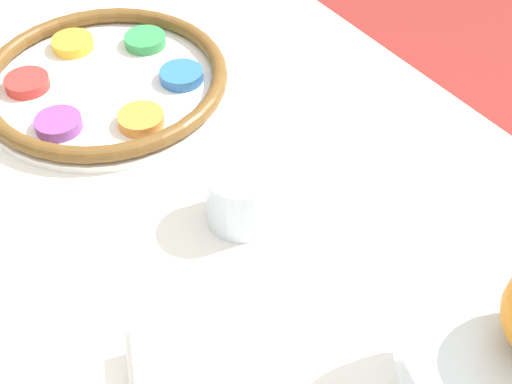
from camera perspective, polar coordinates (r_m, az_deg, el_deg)
seder_plate at (r=0.92m, az=-12.00°, el=8.74°), size 0.31×0.31×0.03m
fruit_stand at (r=0.58m, az=19.46°, el=-12.94°), size 0.17×0.17×0.11m
cup_mid at (r=0.73m, az=-1.22°, el=-0.30°), size 0.07×0.07×0.07m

